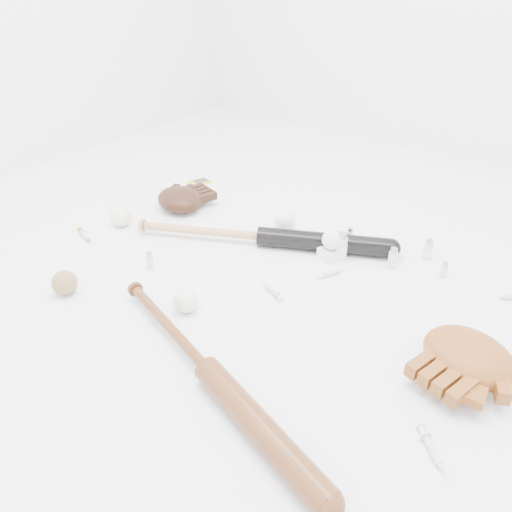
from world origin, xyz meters
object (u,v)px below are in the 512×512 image
Objects in this scene: glove_dark at (180,199)px; pedestal at (331,253)px; bat_dark at (261,236)px; bat_wood at (208,370)px.

pedestal is (0.70, 0.04, -0.03)m from glove_dark.
glove_dark is at bearing -176.46° from pedestal.
bat_dark reaches higher than pedestal.
bat_dark reaches higher than bat_wood.
glove_dark is 3.50× the size of pedestal.
glove_dark is (-0.45, 0.03, 0.01)m from bat_dark.
pedestal is at bearing 18.93° from glove_dark.
bat_dark is 0.69m from bat_wood.
bat_dark is 0.26m from pedestal.
bat_wood is 0.99m from glove_dark.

